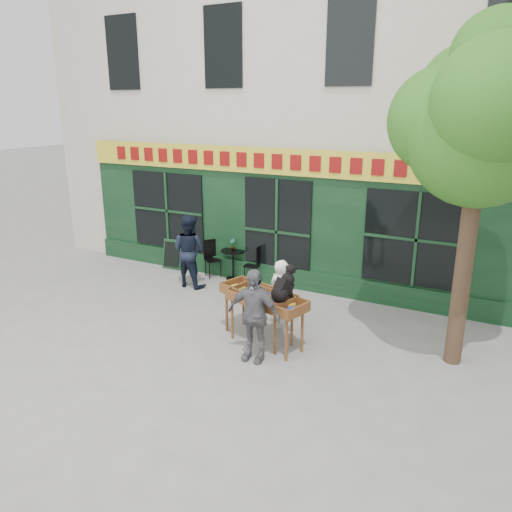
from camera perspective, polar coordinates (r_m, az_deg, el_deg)
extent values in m
plane|color=slate|center=(10.35, -3.18, -7.29)|extent=(80.00, 80.00, 0.00)
cube|color=beige|center=(14.92, 9.02, 19.67)|extent=(14.00, 7.00, 10.00)
cube|color=black|center=(11.88, 2.65, 4.07)|extent=(11.00, 0.16, 3.20)
cube|color=gold|center=(11.54, 2.49, 10.75)|extent=(11.00, 0.06, 0.60)
cube|color=maroon|center=(11.50, 2.41, 10.73)|extent=(9.60, 0.03, 0.34)
cube|color=black|center=(12.16, 2.37, -2.23)|extent=(11.00, 0.10, 0.50)
cube|color=black|center=(11.85, 2.43, 2.80)|extent=(1.70, 0.05, 2.50)
cube|color=black|center=(13.44, -10.05, 5.13)|extent=(2.20, 0.05, 2.00)
cube|color=black|center=(10.88, 17.89, 1.78)|extent=(2.20, 0.05, 2.00)
cylinder|color=#382619|center=(8.76, 22.72, -0.61)|extent=(0.28, 0.28, 3.60)
sphere|color=#1E6116|center=(8.42, 24.29, 12.48)|extent=(2.20, 2.20, 2.20)
sphere|color=#1E6116|center=(8.67, 20.50, 14.31)|extent=(1.70, 1.70, 1.70)
sphere|color=#1E6116|center=(7.80, 25.93, 15.74)|extent=(1.80, 1.80, 1.80)
sphere|color=#1E6116|center=(9.03, 23.09, 16.66)|extent=(1.60, 1.60, 1.60)
sphere|color=#1E6116|center=(8.53, 25.99, 19.77)|extent=(1.40, 1.40, 1.40)
cylinder|color=brown|center=(9.41, -2.73, -7.18)|extent=(0.05, 0.05, 0.80)
cylinder|color=brown|center=(8.63, 3.51, -9.55)|extent=(0.05, 0.05, 0.80)
cylinder|color=brown|center=(9.70, -0.89, -6.40)|extent=(0.05, 0.05, 0.80)
cylinder|color=brown|center=(8.94, 5.29, -8.59)|extent=(0.05, 0.05, 0.80)
cube|color=brown|center=(8.98, 1.19, -5.46)|extent=(1.60, 0.94, 0.05)
cube|color=brown|center=(8.75, -0.06, -5.51)|extent=(1.46, 0.42, 0.18)
cube|color=brown|center=(9.16, 2.38, -4.48)|extent=(1.46, 0.42, 0.18)
cube|color=brown|center=(8.96, 1.19, -5.10)|extent=(1.36, 0.71, 0.06)
imported|color=white|center=(9.56, 2.92, -4.63)|extent=(0.60, 0.47, 1.46)
cylinder|color=brown|center=(9.72, -3.37, -6.38)|extent=(0.05, 0.05, 0.80)
cylinder|color=brown|center=(8.86, 2.17, -8.79)|extent=(0.05, 0.05, 0.80)
cylinder|color=brown|center=(9.99, -1.45, -5.69)|extent=(0.05, 0.05, 0.80)
cylinder|color=brown|center=(9.15, 4.11, -7.95)|extent=(0.05, 0.05, 0.80)
cube|color=brown|center=(9.25, 0.25, -4.78)|extent=(1.61, 1.03, 0.05)
cube|color=brown|center=(9.03, -1.07, -4.78)|extent=(1.43, 0.52, 0.18)
cube|color=brown|center=(9.41, 1.52, -3.87)|extent=(1.43, 0.52, 0.18)
cube|color=brown|center=(9.23, 0.25, -4.43)|extent=(1.36, 0.80, 0.06)
imported|color=#55555A|center=(8.51, -0.27, -6.76)|extent=(0.98, 0.42, 1.65)
cylinder|color=black|center=(12.65, -2.63, -2.58)|extent=(0.36, 0.36, 0.03)
cylinder|color=black|center=(12.53, -2.65, -1.03)|extent=(0.04, 0.04, 0.72)
cylinder|color=black|center=(12.42, -2.67, 0.60)|extent=(0.60, 0.60, 0.03)
cube|color=black|center=(12.73, -4.95, -0.46)|extent=(0.51, 0.51, 0.03)
cube|color=black|center=(12.81, -5.24, 0.82)|extent=(0.24, 0.30, 0.50)
cylinder|color=black|center=(12.62, -5.34, -1.72)|extent=(0.02, 0.02, 0.44)
cylinder|color=black|center=(12.71, -4.06, -1.55)|extent=(0.02, 0.02, 0.44)
cylinder|color=black|center=(12.89, -5.78, -1.33)|extent=(0.02, 0.02, 0.44)
cylinder|color=black|center=(12.98, -4.53, -1.16)|extent=(0.02, 0.02, 0.44)
cube|color=black|center=(12.25, -0.43, -1.08)|extent=(0.40, 0.40, 0.03)
cube|color=black|center=(12.12, 0.32, -0.05)|extent=(0.07, 0.36, 0.50)
cylinder|color=black|center=(12.51, -0.82, -1.81)|extent=(0.02, 0.02, 0.44)
cylinder|color=black|center=(12.25, -1.33, -2.23)|extent=(0.02, 0.02, 0.44)
cylinder|color=black|center=(12.41, 0.47, -1.97)|extent=(0.02, 0.02, 0.44)
cylinder|color=black|center=(12.14, -0.01, -2.40)|extent=(0.02, 0.02, 0.44)
imported|color=gray|center=(12.37, -2.68, 1.34)|extent=(0.19, 0.16, 0.30)
imported|color=black|center=(12.05, -7.64, 0.59)|extent=(0.89, 0.71, 1.76)
cube|color=black|center=(13.53, -9.55, 0.20)|extent=(0.57, 0.23, 0.79)
cube|color=black|center=(13.51, -9.60, 0.18)|extent=(0.47, 0.20, 0.65)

